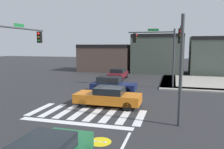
% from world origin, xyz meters
% --- Properties ---
extents(ground_plane, '(120.00, 120.00, 0.00)m').
position_xyz_m(ground_plane, '(0.00, 0.00, 0.00)').
color(ground_plane, '#2B2B2D').
extents(crosswalk_near, '(7.37, 3.13, 0.01)m').
position_xyz_m(crosswalk_near, '(0.00, -4.50, 0.00)').
color(crosswalk_near, silver).
rests_on(crosswalk_near, ground_plane).
extents(bike_detector_marking, '(1.03, 1.03, 0.01)m').
position_xyz_m(bike_detector_marking, '(2.19, -8.43, 0.00)').
color(bike_detector_marking, yellow).
rests_on(bike_detector_marking, ground_plane).
extents(curb_corner_northeast, '(10.00, 10.60, 0.15)m').
position_xyz_m(curb_corner_northeast, '(8.49, 9.42, 0.07)').
color(curb_corner_northeast, '#9E998E').
rests_on(curb_corner_northeast, ground_plane).
extents(storefront_row, '(25.23, 6.53, 6.03)m').
position_xyz_m(storefront_row, '(2.80, 18.89, 2.74)').
color(storefront_row, brown).
rests_on(storefront_row, ground_plane).
extents(traffic_signal_southwest, '(0.32, 5.67, 6.06)m').
position_xyz_m(traffic_signal_southwest, '(-5.82, -3.50, 4.21)').
color(traffic_signal_southwest, '#383A3D').
rests_on(traffic_signal_southwest, ground_plane).
extents(traffic_signal_southeast, '(0.32, 4.13, 5.95)m').
position_xyz_m(traffic_signal_southeast, '(5.68, -3.96, 4.08)').
color(traffic_signal_southeast, '#383A3D').
rests_on(traffic_signal_southeast, ground_plane).
extents(traffic_signal_northeast, '(4.72, 0.32, 6.01)m').
position_xyz_m(traffic_signal_northeast, '(3.58, 5.57, 4.18)').
color(traffic_signal_northeast, '#383A3D').
rests_on(traffic_signal_northeast, ground_plane).
extents(car_maroon, '(1.85, 4.25, 1.36)m').
position_xyz_m(car_maroon, '(-1.59, 10.30, 0.69)').
color(car_maroon, maroon).
rests_on(car_maroon, ground_plane).
extents(car_navy, '(4.14, 1.70, 1.47)m').
position_xyz_m(car_navy, '(-0.11, 2.12, 0.75)').
color(car_navy, '#141E4C').
rests_on(car_navy, ground_plane).
extents(car_orange, '(4.69, 1.85, 1.41)m').
position_xyz_m(car_orange, '(0.86, -2.59, 0.71)').
color(car_orange, orange).
rests_on(car_orange, ground_plane).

